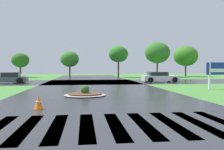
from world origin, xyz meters
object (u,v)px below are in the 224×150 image
at_px(estate_billboard, 220,70).
at_px(traffic_cone, 39,103).
at_px(drainage_pipe_stack, 19,78).
at_px(car_white_sedan, 8,78).
at_px(car_blue_compact, 160,77).
at_px(median_island, 85,94).

distance_m(estate_billboard, traffic_cone, 15.56).
bearing_deg(drainage_pipe_stack, car_white_sedan, -98.15).
bearing_deg(car_blue_compact, estate_billboard, -76.60).
distance_m(car_white_sedan, traffic_cone, 18.66).
height_order(median_island, drainage_pipe_stack, drainage_pipe_stack).
xyz_separation_m(car_white_sedan, drainage_pipe_stack, (0.42, 2.93, -0.12)).
distance_m(estate_billboard, car_blue_compact, 9.76).
xyz_separation_m(median_island, drainage_pipe_stack, (-8.24, 15.84, 0.32)).
distance_m(car_blue_compact, drainage_pipe_stack, 17.70).
xyz_separation_m(car_blue_compact, drainage_pipe_stack, (-17.46, 2.91, -0.14)).
height_order(car_white_sedan, car_blue_compact, car_blue_compact).
relative_size(car_white_sedan, car_blue_compact, 1.02).
xyz_separation_m(estate_billboard, traffic_cone, (-13.30, -7.97, -1.28)).
relative_size(median_island, car_white_sedan, 0.58).
xyz_separation_m(estate_billboard, drainage_pipe_stack, (-19.54, 12.39, -1.12)).
bearing_deg(traffic_cone, car_blue_compact, 57.27).
relative_size(estate_billboard, median_island, 1.01).
relative_size(estate_billboard, car_blue_compact, 0.60).
height_order(estate_billboard, car_blue_compact, estate_billboard).
height_order(median_island, car_blue_compact, car_blue_compact).
relative_size(car_white_sedan, traffic_cone, 7.37).
bearing_deg(drainage_pipe_stack, car_blue_compact, -9.46).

